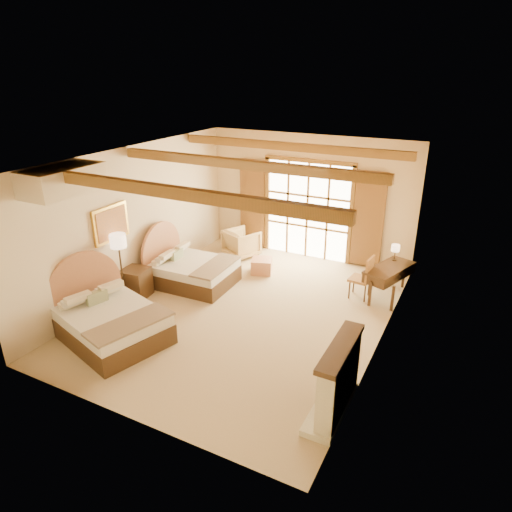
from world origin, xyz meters
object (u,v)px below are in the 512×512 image
Objects in this scene: bed_far at (188,268)px; armchair at (242,243)px; bed_near at (106,319)px; nightstand at (136,283)px; desk at (388,280)px.

bed_far reaches higher than armchair.
bed_far is (0.01, 2.65, -0.03)m from bed_near.
nightstand is 0.81× the size of armchair.
bed_far is 2.90× the size of nightstand.
desk is (4.33, 4.08, -0.01)m from bed_near.
bed_far reaches higher than desk.
nightstand is 0.45× the size of desk.
bed_near reaches higher than desk.
armchair is (0.96, 3.09, 0.04)m from nightstand.
armchair reaches higher than nightstand.
bed_near is at bearing -117.80° from desk.
armchair is (0.34, 4.65, -0.03)m from bed_near.
bed_near is at bearing -75.53° from nightstand.
bed_near reaches higher than nightstand.
bed_near is 1.66× the size of desk.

